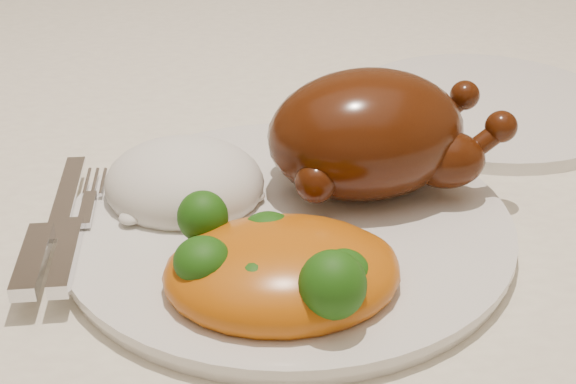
{
  "coord_description": "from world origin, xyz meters",
  "views": [
    {
      "loc": [
        0.08,
        -0.5,
        1.06
      ],
      "look_at": [
        0.08,
        -0.05,
        0.8
      ],
      "focal_mm": 50.0,
      "sensor_mm": 36.0,
      "label": 1
    }
  ],
  "objects_px": {
    "dinner_plate": "(288,226)",
    "roast_chicken": "(372,134)",
    "dining_table": "(191,309)",
    "side_plate": "(484,106)"
  },
  "relations": [
    {
      "from": "dining_table",
      "to": "roast_chicken",
      "type": "distance_m",
      "value": 0.21
    },
    {
      "from": "side_plate",
      "to": "roast_chicken",
      "type": "xyz_separation_m",
      "value": [
        -0.12,
        -0.16,
        0.05
      ]
    },
    {
      "from": "dining_table",
      "to": "side_plate",
      "type": "height_order",
      "value": "side_plate"
    },
    {
      "from": "dinner_plate",
      "to": "side_plate",
      "type": "bearing_deg",
      "value": 49.36
    },
    {
      "from": "dining_table",
      "to": "roast_chicken",
      "type": "bearing_deg",
      "value": -3.68
    },
    {
      "from": "roast_chicken",
      "to": "dining_table",
      "type": "bearing_deg",
      "value": 161.39
    },
    {
      "from": "dining_table",
      "to": "dinner_plate",
      "type": "xyz_separation_m",
      "value": [
        0.08,
        -0.05,
        0.11
      ]
    },
    {
      "from": "dining_table",
      "to": "roast_chicken",
      "type": "height_order",
      "value": "roast_chicken"
    },
    {
      "from": "dinner_plate",
      "to": "roast_chicken",
      "type": "relative_size",
      "value": 1.62
    },
    {
      "from": "dinner_plate",
      "to": "roast_chicken",
      "type": "bearing_deg",
      "value": 37.0
    }
  ]
}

